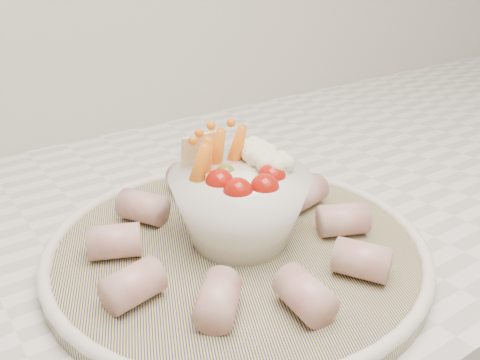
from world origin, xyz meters
TOP-DOWN VIEW (x-y plane):
  - serving_platter at (-0.13, 1.35)m, footprint 0.49×0.49m
  - veggie_bowl at (-0.13, 1.36)m, footprint 0.13×0.13m
  - cured_meat_rolls at (-0.13, 1.35)m, footprint 0.28×0.28m

SIDE VIEW (x-z plane):
  - serving_platter at x=-0.13m, z-range 0.92..0.94m
  - cured_meat_rolls at x=-0.13m, z-range 0.93..0.97m
  - veggie_bowl at x=-0.13m, z-range 0.92..1.03m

